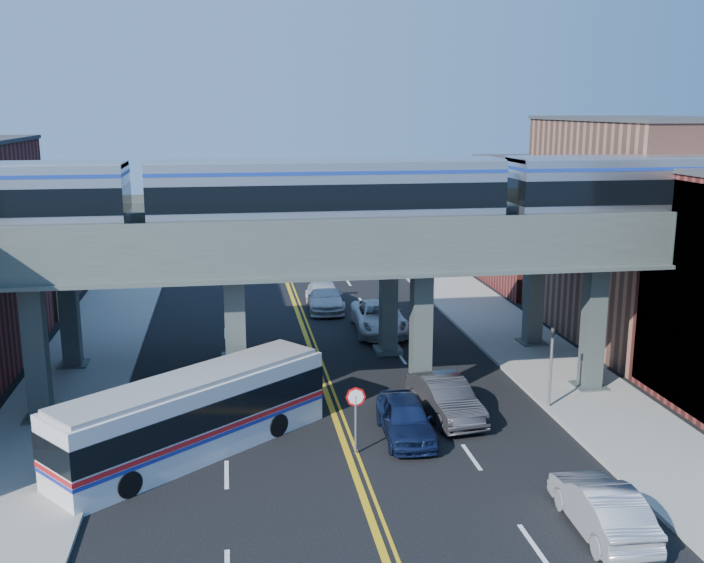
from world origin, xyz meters
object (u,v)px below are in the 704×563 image
(transit_train, at_px, (328,195))
(stop_sign, at_px, (356,409))
(car_lane_a, at_px, (406,418))
(car_lane_d, at_px, (324,297))
(traffic_signal, at_px, (551,359))
(car_lane_c, at_px, (379,318))
(transit_bus, at_px, (194,416))
(car_parked_curb, at_px, (602,508))
(car_lane_b, at_px, (445,398))

(transit_train, height_order, stop_sign, transit_train)
(car_lane_a, height_order, car_lane_d, car_lane_d)
(stop_sign, height_order, traffic_signal, traffic_signal)
(car_lane_c, bearing_deg, stop_sign, -101.53)
(transit_bus, height_order, car_lane_a, transit_bus)
(car_lane_a, bearing_deg, stop_sign, -150.15)
(transit_train, relative_size, car_lane_a, 9.61)
(traffic_signal, bearing_deg, transit_train, 167.81)
(transit_train, distance_m, car_lane_c, 14.38)
(car_lane_d, bearing_deg, car_lane_a, -86.48)
(transit_train, bearing_deg, car_lane_a, -56.56)
(car_parked_curb, bearing_deg, car_lane_a, -58.67)
(car_lane_c, bearing_deg, transit_bus, -121.15)
(car_lane_b, bearing_deg, traffic_signal, -6.47)
(car_lane_b, distance_m, car_parked_curb, 9.84)
(car_parked_curb, bearing_deg, transit_bus, -29.27)
(stop_sign, xyz_separation_m, car_parked_curb, (6.52, -6.63, -0.97))
(traffic_signal, xyz_separation_m, car_lane_d, (-7.40, 18.57, -1.50))
(stop_sign, relative_size, car_lane_a, 0.56)
(stop_sign, xyz_separation_m, transit_bus, (-5.95, 0.99, -0.28))
(stop_sign, height_order, car_lane_d, stop_sign)
(transit_bus, relative_size, car_parked_curb, 2.13)
(stop_sign, distance_m, car_lane_a, 2.65)
(car_lane_b, bearing_deg, stop_sign, -152.53)
(car_lane_d, bearing_deg, transit_train, -94.78)
(car_lane_c, distance_m, car_parked_curb, 22.66)
(transit_train, height_order, car_lane_c, transit_train)
(car_lane_a, relative_size, car_parked_curb, 0.97)
(car_lane_d, bearing_deg, car_lane_b, -79.87)
(car_lane_d, xyz_separation_m, car_parked_curb, (5.02, -28.20, -0.01))
(transit_bus, xyz_separation_m, car_lane_d, (7.45, 20.58, -0.68))
(transit_train, distance_m, traffic_signal, 11.70)
(car_lane_b, relative_size, car_lane_c, 0.83)
(car_lane_c, bearing_deg, traffic_signal, -66.58)
(transit_train, distance_m, transit_bus, 10.31)
(transit_train, height_order, car_lane_b, transit_train)
(transit_bus, relative_size, car_lane_c, 1.68)
(car_lane_c, distance_m, car_lane_d, 6.20)
(transit_train, relative_size, car_lane_c, 7.33)
(transit_bus, xyz_separation_m, car_parked_curb, (12.47, -7.62, -0.69))
(traffic_signal, distance_m, transit_bus, 15.01)
(stop_sign, bearing_deg, car_lane_d, 86.02)
(transit_bus, bearing_deg, car_lane_c, 17.49)
(car_lane_d, bearing_deg, transit_bus, -108.27)
(traffic_signal, distance_m, car_parked_curb, 10.03)
(traffic_signal, bearing_deg, car_lane_b, -179.38)
(transit_train, height_order, car_lane_a, transit_train)
(traffic_signal, xyz_separation_m, transit_bus, (-14.85, -2.01, -0.82))
(transit_bus, bearing_deg, transit_train, -3.19)
(traffic_signal, distance_m, car_lane_c, 13.87)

